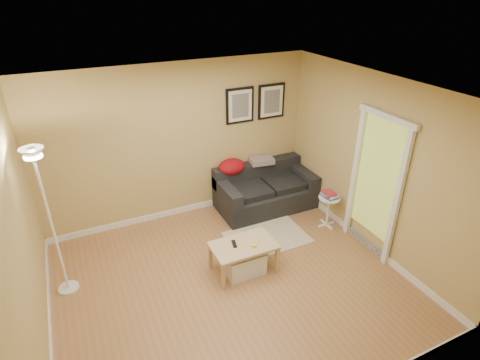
{
  "coord_description": "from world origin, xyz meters",
  "views": [
    {
      "loc": [
        -1.6,
        -3.69,
        3.68
      ],
      "look_at": [
        0.55,
        0.85,
        1.05
      ],
      "focal_mm": 28.92,
      "sensor_mm": 36.0,
      "label": 1
    }
  ],
  "objects_px": {
    "coffee_table": "(243,257)",
    "floor_lamp": "(53,229)",
    "book_stack": "(329,194)",
    "storage_bin": "(244,262)",
    "sofa": "(266,188)",
    "side_table": "(328,211)"
  },
  "relations": [
    {
      "from": "sofa",
      "to": "coffee_table",
      "type": "relative_size",
      "value": 1.93
    },
    {
      "from": "side_table",
      "to": "book_stack",
      "type": "relative_size",
      "value": 2.03
    },
    {
      "from": "sofa",
      "to": "book_stack",
      "type": "distance_m",
      "value": 1.16
    },
    {
      "from": "storage_bin",
      "to": "sofa",
      "type": "bearing_deg",
      "value": 51.6
    },
    {
      "from": "sofa",
      "to": "side_table",
      "type": "height_order",
      "value": "sofa"
    },
    {
      "from": "storage_bin",
      "to": "side_table",
      "type": "xyz_separation_m",
      "value": [
        1.76,
        0.45,
        0.1
      ]
    },
    {
      "from": "storage_bin",
      "to": "floor_lamp",
      "type": "relative_size",
      "value": 0.27
    },
    {
      "from": "floor_lamp",
      "to": "book_stack",
      "type": "bearing_deg",
      "value": -3.15
    },
    {
      "from": "coffee_table",
      "to": "floor_lamp",
      "type": "xyz_separation_m",
      "value": [
        -2.27,
        0.65,
        0.75
      ]
    },
    {
      "from": "book_stack",
      "to": "floor_lamp",
      "type": "height_order",
      "value": "floor_lamp"
    },
    {
      "from": "storage_bin",
      "to": "floor_lamp",
      "type": "xyz_separation_m",
      "value": [
        -2.26,
        0.69,
        0.8
      ]
    },
    {
      "from": "book_stack",
      "to": "floor_lamp",
      "type": "distance_m",
      "value": 4.05
    },
    {
      "from": "book_stack",
      "to": "sofa",
      "type": "bearing_deg",
      "value": 104.26
    },
    {
      "from": "sofa",
      "to": "floor_lamp",
      "type": "xyz_separation_m",
      "value": [
        -3.38,
        -0.72,
        0.59
      ]
    },
    {
      "from": "sofa",
      "to": "book_stack",
      "type": "xyz_separation_m",
      "value": [
        0.64,
        -0.94,
        0.21
      ]
    },
    {
      "from": "storage_bin",
      "to": "floor_lamp",
      "type": "bearing_deg",
      "value": 163.09
    },
    {
      "from": "book_stack",
      "to": "coffee_table",
      "type": "bearing_deg",
      "value": 173.87
    },
    {
      "from": "coffee_table",
      "to": "storage_bin",
      "type": "relative_size",
      "value": 1.59
    },
    {
      "from": "coffee_table",
      "to": "floor_lamp",
      "type": "height_order",
      "value": "floor_lamp"
    },
    {
      "from": "storage_bin",
      "to": "book_stack",
      "type": "height_order",
      "value": "book_stack"
    },
    {
      "from": "coffee_table",
      "to": "side_table",
      "type": "distance_m",
      "value": 1.79
    },
    {
      "from": "side_table",
      "to": "floor_lamp",
      "type": "bearing_deg",
      "value": 176.58
    }
  ]
}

